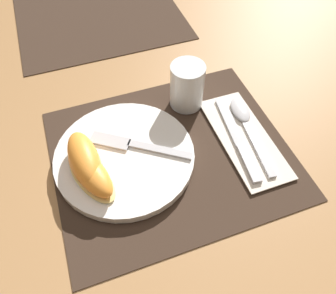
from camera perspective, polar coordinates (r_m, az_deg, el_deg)
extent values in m
plane|color=#A37547|center=(0.60, 0.58, -1.19)|extent=(3.00, 3.00, 0.00)
cube|color=#38281E|center=(0.60, 0.59, -1.08)|extent=(0.42, 0.35, 0.00)
cube|color=#38281E|center=(0.95, -11.81, 21.37)|extent=(0.42, 0.35, 0.00)
cylinder|color=white|center=(0.58, -7.55, -1.64)|extent=(0.25, 0.25, 0.02)
cylinder|color=silver|center=(0.65, 3.34, 10.60)|extent=(0.07, 0.07, 0.09)
cylinder|color=#F9AD19|center=(0.66, 3.23, 8.91)|extent=(0.05, 0.05, 0.04)
cube|color=silver|center=(0.63, 13.09, 1.61)|extent=(0.09, 0.22, 0.00)
cube|color=#BCBCC1|center=(0.59, 13.94, -2.76)|extent=(0.03, 0.08, 0.01)
cube|color=#BCBCC1|center=(0.64, 10.68, 4.36)|extent=(0.03, 0.12, 0.01)
cube|color=#BCBCC1|center=(0.62, 15.49, -0.25)|extent=(0.03, 0.13, 0.01)
ellipsoid|color=#BCBCC1|center=(0.67, 12.44, 6.32)|extent=(0.04, 0.07, 0.01)
cube|color=#BCBCC1|center=(0.57, -1.28, -0.85)|extent=(0.10, 0.08, 0.00)
cube|color=#BCBCC1|center=(0.60, -10.02, 1.05)|extent=(0.07, 0.06, 0.00)
ellipsoid|color=#F4DB84|center=(0.57, -14.00, -3.04)|extent=(0.06, 0.12, 0.01)
ellipsoid|color=orange|center=(0.56, -14.37, -1.97)|extent=(0.06, 0.12, 0.05)
ellipsoid|color=#F4DB84|center=(0.56, -13.14, -5.10)|extent=(0.09, 0.13, 0.01)
ellipsoid|color=orange|center=(0.54, -13.43, -4.25)|extent=(0.08, 0.12, 0.04)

